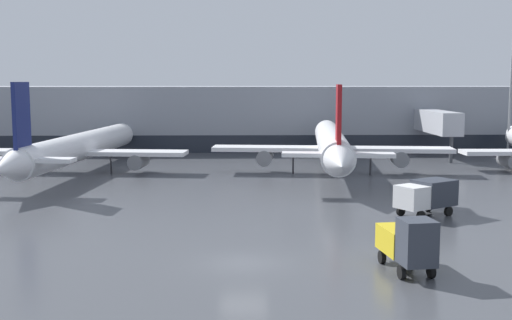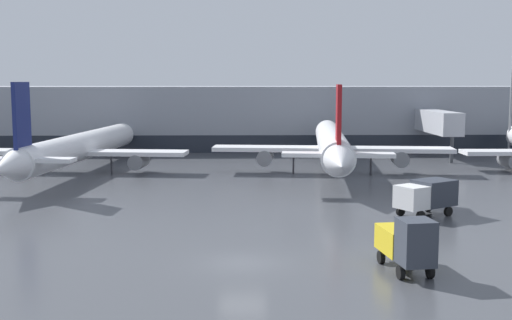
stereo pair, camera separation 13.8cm
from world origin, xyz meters
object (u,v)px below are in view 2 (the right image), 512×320
Objects in this scene: parked_jet_2 at (79,147)px; service_truck_2 at (407,242)px; parked_jet_1 at (332,144)px; service_truck_1 at (426,195)px.

service_truck_2 is (25.80, -36.67, -1.17)m from parked_jet_2.
parked_jet_2 reaches higher than service_truck_2.
parked_jet_1 is at bearing 170.82° from service_truck_2.
service_truck_1 is 1.06× the size of service_truck_2.
parked_jet_2 is at bearing -152.16° from service_truck_2.
parked_jet_1 is 0.98× the size of parked_jet_2.
parked_jet_2 reaches higher than parked_jet_1.
service_truck_1 is at bearing 152.64° from service_truck_2.
parked_jet_1 is 27.00m from parked_jet_2.
parked_jet_1 is 21.98m from service_truck_1.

